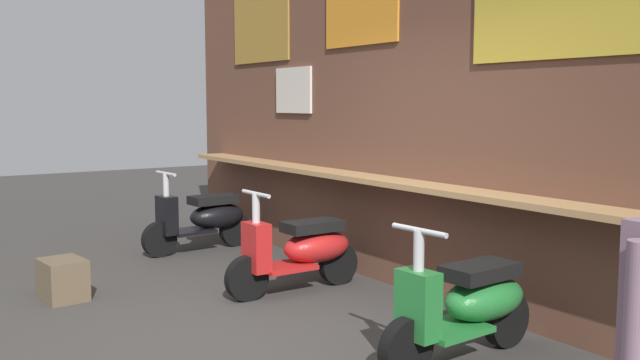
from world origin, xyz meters
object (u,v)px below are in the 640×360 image
scooter_red (302,250)px  merchandise_crate (63,280)px  scooter_green (468,304)px  scooter_black (205,218)px

scooter_red → merchandise_crate: 2.15m
scooter_red → merchandise_crate: bearing=-26.4°
scooter_red → scooter_green: (2.11, -0.00, 0.00)m
scooter_black → scooter_green: size_ratio=1.00×
scooter_black → scooter_green: bearing=86.3°
merchandise_crate → scooter_black: bearing=122.3°
scooter_green → merchandise_crate: bearing=-60.9°
scooter_red → scooter_green: bearing=89.4°
scooter_red → scooter_green: size_ratio=1.00×
scooter_black → merchandise_crate: (1.22, -1.93, -0.21)m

